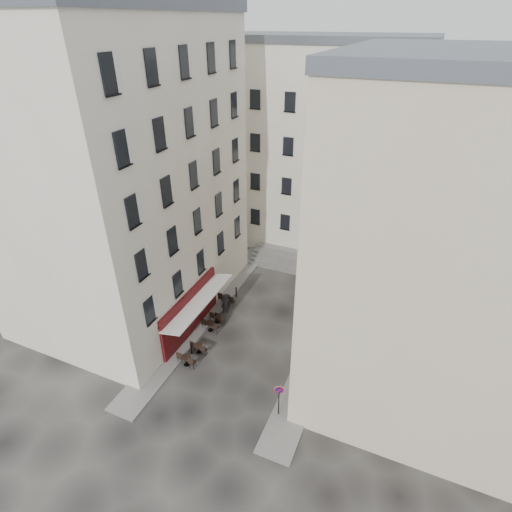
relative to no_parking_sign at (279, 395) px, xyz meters
The scene contains 18 objects.
ground 5.36m from the no_parking_sign, 139.75° to the left, with size 90.00×90.00×0.00m, color black.
sidewalk_left 11.22m from the no_parking_sign, 139.00° to the left, with size 2.00×22.00×0.12m, color slate.
sidewalk_right 6.52m from the no_parking_sign, 84.37° to the left, with size 2.00×18.00×0.12m, color slate.
building_left 17.91m from the no_parking_sign, 156.39° to the left, with size 12.20×16.20×20.60m.
building_right 12.16m from the no_parking_sign, 45.71° to the left, with size 12.20×14.20×18.60m.
building_back 24.05m from the no_parking_sign, 102.35° to the left, with size 18.20×10.20×18.60m.
cafe_storefront 9.25m from the no_parking_sign, 152.40° to the left, with size 1.74×7.30×3.50m.
stone_steps 16.38m from the no_parking_sign, 103.75° to the left, with size 9.00×3.15×0.80m.
bollard_near 7.58m from the no_parking_sign, 162.23° to the left, with size 0.12×0.12×0.98m.
bollard_mid 9.26m from the no_parking_sign, 140.95° to the left, with size 0.12×0.12×0.98m.
bollard_far 11.76m from the no_parking_sign, 127.52° to the left, with size 0.12×0.12×0.98m.
no_parking_sign is the anchor object (origin of this frame).
bistro_table_a 7.10m from the no_parking_sign, 169.43° to the left, with size 1.34×0.63×0.94m.
bistro_table_b 7.31m from the no_parking_sign, 158.94° to the left, with size 1.23×0.58×0.86m.
bistro_table_c 8.68m from the no_parking_sign, 145.55° to the left, with size 1.37×0.64×0.96m.
bistro_table_d 9.25m from the no_parking_sign, 140.17° to the left, with size 1.21×0.57×0.85m.
bistro_table_e 11.02m from the no_parking_sign, 132.42° to the left, with size 1.43×0.67×1.01m.
pedestrian 10.14m from the no_parking_sign, 134.51° to the left, with size 0.61×0.40×1.68m, color black.
Camera 1 is at (8.64, -17.59, 19.62)m, focal length 28.00 mm.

